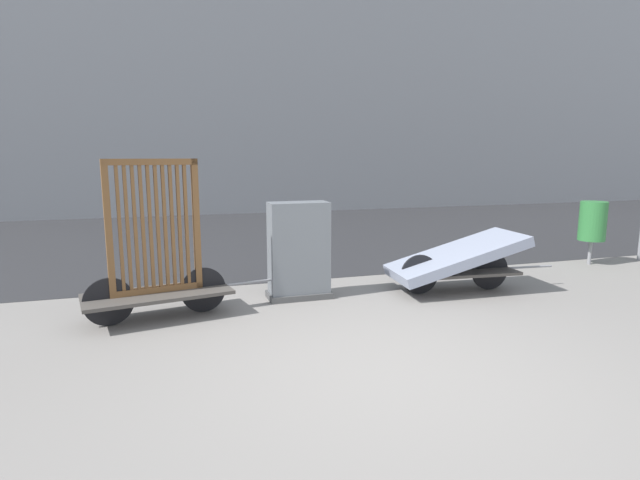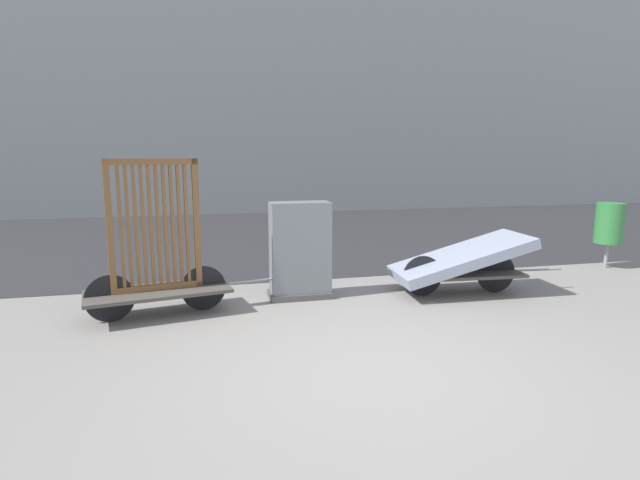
{
  "view_description": "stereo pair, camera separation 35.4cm",
  "coord_description": "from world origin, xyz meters",
  "px_view_note": "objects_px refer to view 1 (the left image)",
  "views": [
    {
      "loc": [
        -1.8,
        -3.75,
        1.86
      ],
      "look_at": [
        0.0,
        2.1,
        0.82
      ],
      "focal_mm": 28.0,
      "sensor_mm": 36.0,
      "label": 1
    },
    {
      "loc": [
        -1.46,
        -3.85,
        1.86
      ],
      "look_at": [
        0.0,
        2.1,
        0.82
      ],
      "focal_mm": 28.0,
      "sensor_mm": 36.0,
      "label": 2
    }
  ],
  "objects_px": {
    "bike_cart_with_mattress": "(456,260)",
    "trash_bin": "(593,221)",
    "bike_cart_with_bedframe": "(157,266)",
    "utility_cabinet": "(299,254)"
  },
  "relations": [
    {
      "from": "bike_cart_with_mattress",
      "to": "trash_bin",
      "type": "relative_size",
      "value": 2.23
    },
    {
      "from": "bike_cart_with_mattress",
      "to": "utility_cabinet",
      "type": "relative_size",
      "value": 1.92
    },
    {
      "from": "bike_cart_with_bedframe",
      "to": "bike_cart_with_mattress",
      "type": "height_order",
      "value": "bike_cart_with_bedframe"
    },
    {
      "from": "bike_cart_with_bedframe",
      "to": "utility_cabinet",
      "type": "bearing_deg",
      "value": 0.26
    },
    {
      "from": "bike_cart_with_bedframe",
      "to": "bike_cart_with_mattress",
      "type": "distance_m",
      "value": 3.91
    },
    {
      "from": "bike_cart_with_mattress",
      "to": "trash_bin",
      "type": "distance_m",
      "value": 3.33
    },
    {
      "from": "utility_cabinet",
      "to": "trash_bin",
      "type": "relative_size",
      "value": 1.16
    },
    {
      "from": "bike_cart_with_bedframe",
      "to": "trash_bin",
      "type": "relative_size",
      "value": 2.15
    },
    {
      "from": "utility_cabinet",
      "to": "bike_cart_with_mattress",
      "type": "bearing_deg",
      "value": -9.32
    },
    {
      "from": "bike_cart_with_bedframe",
      "to": "bike_cart_with_mattress",
      "type": "bearing_deg",
      "value": -10.98
    }
  ]
}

